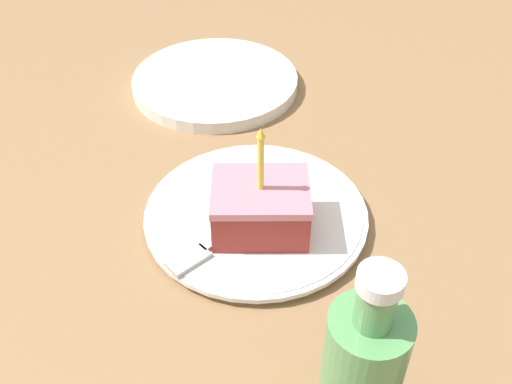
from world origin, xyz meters
name	(u,v)px	position (x,y,z in m)	size (l,w,h in m)	color
ground_plane	(244,241)	(0.00, 0.00, -0.02)	(2.40, 2.40, 0.04)	olive
plate	(256,215)	(-0.01, 0.01, 0.01)	(0.25, 0.25, 0.02)	white
cake_slice	(260,207)	(0.01, 0.02, 0.04)	(0.08, 0.10, 0.13)	#99332D
fork	(222,238)	(0.03, -0.02, 0.02)	(0.12, 0.13, 0.00)	#B2B2B7
bottle	(362,370)	(0.23, 0.09, 0.07)	(0.06, 0.06, 0.18)	#599959
side_plate	(215,82)	(-0.31, -0.05, 0.01)	(0.25, 0.25, 0.02)	white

